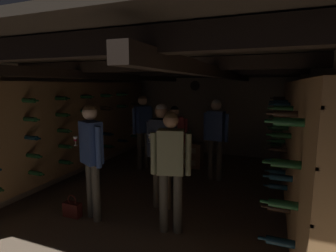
% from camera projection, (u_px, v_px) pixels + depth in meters
% --- Properties ---
extents(ground_plane, '(8.40, 8.40, 0.00)m').
position_uv_depth(ground_plane, '(167.00, 194.00, 4.89)').
color(ground_plane, '#7A6651').
extents(room_shell, '(4.72, 6.52, 2.41)m').
position_uv_depth(room_shell, '(172.00, 116.00, 4.92)').
color(room_shell, tan).
rests_on(room_shell, ground_plane).
extents(wine_crate_stack, '(0.52, 0.35, 0.60)m').
position_uv_depth(wine_crate_stack, '(191.00, 155.00, 6.45)').
color(wine_crate_stack, '#A37547').
rests_on(wine_crate_stack, ground_plane).
extents(display_bottle, '(0.08, 0.08, 0.35)m').
position_uv_depth(display_bottle, '(190.00, 137.00, 6.42)').
color(display_bottle, '#143819').
rests_on(display_bottle, wine_crate_stack).
extents(person_host_center, '(0.54, 0.33, 1.71)m').
position_uv_depth(person_host_center, '(162.00, 146.00, 4.18)').
color(person_host_center, brown).
rests_on(person_host_center, ground_plane).
extents(person_guest_far_right, '(0.54, 0.27, 1.70)m').
position_uv_depth(person_guest_far_right, '(216.00, 132.00, 5.47)').
color(person_guest_far_right, '#4C473D').
rests_on(person_guest_far_right, ground_plane).
extents(person_guest_rear_center, '(0.49, 0.35, 1.57)m').
position_uv_depth(person_guest_rear_center, '(175.00, 136.00, 5.48)').
color(person_guest_rear_center, brown).
rests_on(person_guest_rear_center, ground_plane).
extents(person_guest_near_right, '(0.52, 0.30, 1.66)m').
position_uv_depth(person_guest_near_right, '(171.00, 161.00, 3.48)').
color(person_guest_near_right, '#4C473D').
rests_on(person_guest_near_right, ground_plane).
extents(person_guest_near_left, '(0.49, 0.35, 1.73)m').
position_uv_depth(person_guest_near_left, '(91.00, 151.00, 3.82)').
color(person_guest_near_left, '#4C473D').
rests_on(person_guest_near_left, ground_plane).
extents(person_guest_far_left, '(0.37, 0.47, 1.76)m').
position_uv_depth(person_guest_far_left, '(143.00, 124.00, 6.21)').
color(person_guest_far_left, '#4C473D').
rests_on(person_guest_far_left, ground_plane).
extents(handbag, '(0.28, 0.12, 0.35)m').
position_uv_depth(handbag, '(72.00, 209.00, 4.03)').
color(handbag, '#591E19').
rests_on(handbag, ground_plane).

